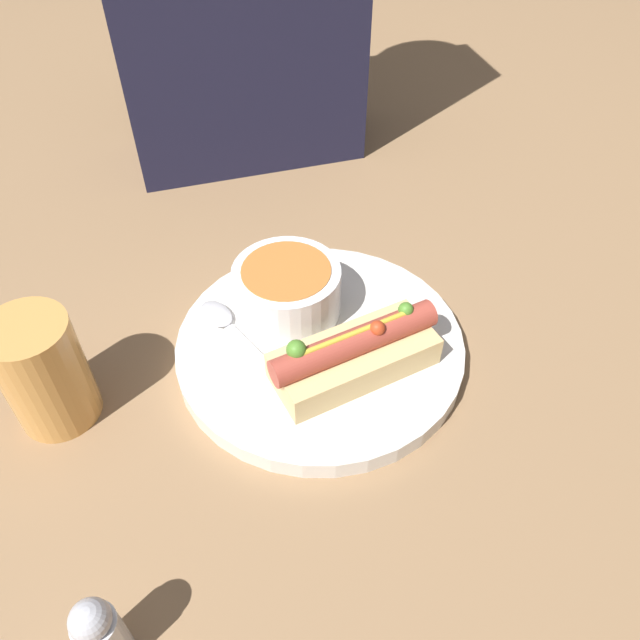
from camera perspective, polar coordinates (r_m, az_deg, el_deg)
ground_plane at (r=0.59m, az=0.00°, el=-3.03°), size 4.00×4.00×0.00m
dinner_plate at (r=0.58m, az=0.00°, el=-2.44°), size 0.26×0.26×0.02m
hot_dog at (r=0.54m, az=3.14°, el=-3.07°), size 0.15×0.09×0.06m
soup_bowl at (r=0.58m, az=-3.04°, el=2.90°), size 0.10×0.10×0.05m
spoon at (r=0.59m, az=-8.35°, el=-0.60°), size 0.07×0.14×0.01m
drinking_glass at (r=0.55m, az=-23.94°, el=-4.55°), size 0.07×0.07×0.10m
salt_shaker at (r=0.45m, az=-19.45°, el=-25.41°), size 0.03×0.03×0.07m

